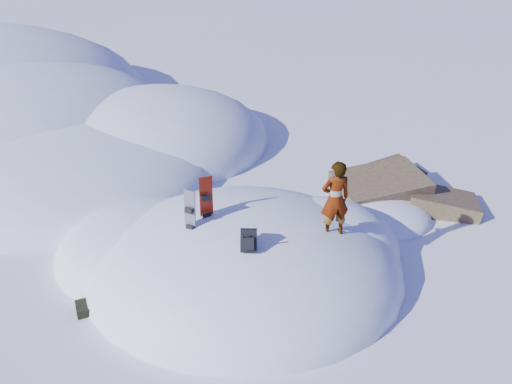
{
  "coord_description": "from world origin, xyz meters",
  "views": [
    {
      "loc": [
        0.51,
        -8.95,
        6.76
      ],
      "look_at": [
        0.25,
        0.3,
        1.86
      ],
      "focal_mm": 35.0,
      "sensor_mm": 36.0,
      "label": 1
    }
  ],
  "objects_px": {
    "snowboard_red": "(206,208)",
    "snowboard_dark": "(190,220)",
    "backpack": "(249,241)",
    "person": "(335,199)"
  },
  "relations": [
    {
      "from": "snowboard_red",
      "to": "backpack",
      "type": "bearing_deg",
      "value": -71.85
    },
    {
      "from": "snowboard_dark",
      "to": "backpack",
      "type": "height_order",
      "value": "snowboard_dark"
    },
    {
      "from": "snowboard_red",
      "to": "backpack",
      "type": "distance_m",
      "value": 1.45
    },
    {
      "from": "snowboard_red",
      "to": "snowboard_dark",
      "type": "xyz_separation_m",
      "value": [
        -0.29,
        -0.39,
        -0.06
      ]
    },
    {
      "from": "snowboard_dark",
      "to": "backpack",
      "type": "relative_size",
      "value": 2.61
    },
    {
      "from": "snowboard_red",
      "to": "person",
      "type": "distance_m",
      "value": 2.65
    },
    {
      "from": "snowboard_red",
      "to": "person",
      "type": "xyz_separation_m",
      "value": [
        2.61,
        -0.23,
        0.38
      ]
    },
    {
      "from": "snowboard_dark",
      "to": "person",
      "type": "distance_m",
      "value": 2.93
    },
    {
      "from": "backpack",
      "to": "person",
      "type": "distance_m",
      "value": 1.95
    },
    {
      "from": "snowboard_red",
      "to": "snowboard_dark",
      "type": "bearing_deg",
      "value": -147.7
    }
  ]
}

